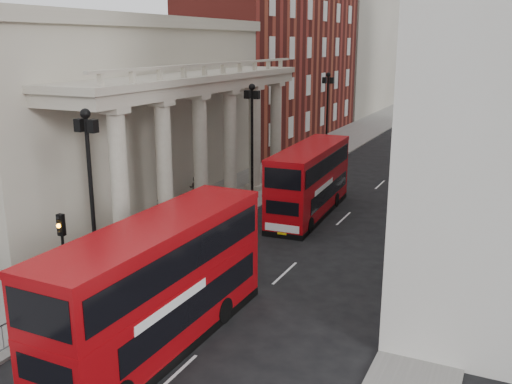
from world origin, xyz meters
TOP-DOWN VIEW (x-y plane):
  - ground at (0.00, 0.00)m, footprint 260.00×260.00m
  - sidewalk_west at (-3.00, 30.00)m, footprint 6.00×140.00m
  - sidewalk_east at (13.50, 30.00)m, footprint 3.00×140.00m
  - kerb at (-0.05, 30.00)m, footprint 0.20×140.00m
  - portico_building at (-10.50, 18.00)m, footprint 9.00×28.00m
  - brick_building at (-10.50, 48.00)m, footprint 9.00×32.00m
  - west_building_far at (-10.50, 80.00)m, footprint 9.00×30.00m
  - monument_column at (6.00, 92.00)m, footprint 8.00×8.00m
  - lamp_post_south at (-0.60, 4.00)m, footprint 1.05×0.44m
  - lamp_post_mid at (-0.60, 20.00)m, footprint 1.05×0.44m
  - lamp_post_north at (-0.60, 36.00)m, footprint 1.05×0.44m
  - traffic_light at (-0.50, 1.98)m, footprint 0.28×0.33m
  - crowd_barriers at (-0.35, 2.23)m, footprint 0.50×18.75m
  - bus_near at (4.42, 1.60)m, footprint 2.86×11.25m
  - bus_far at (3.64, 19.89)m, footprint 3.06×10.68m
  - pedestrian_a at (-3.65, 13.33)m, footprint 0.69×0.50m
  - pedestrian_b at (-5.09, 19.77)m, footprint 0.96×0.89m
  - pedestrian_c at (-3.31, 22.37)m, footprint 0.90×0.83m

SIDE VIEW (x-z plane):
  - ground at x=0.00m, z-range 0.00..0.00m
  - sidewalk_west at x=-3.00m, z-range 0.00..0.12m
  - sidewalk_east at x=13.50m, z-range 0.00..0.12m
  - kerb at x=-0.05m, z-range 0.00..0.14m
  - crowd_barriers at x=-0.35m, z-range 0.12..1.22m
  - pedestrian_c at x=-3.31m, z-range 0.12..1.67m
  - pedestrian_b at x=-5.09m, z-range 0.12..1.71m
  - pedestrian_a at x=-3.65m, z-range 0.12..1.87m
  - bus_far at x=3.64m, z-range 0.10..4.66m
  - bus_near at x=4.42m, z-range 0.11..4.95m
  - traffic_light at x=-0.50m, z-range 0.96..5.26m
  - lamp_post_south at x=-0.60m, z-range 0.75..9.07m
  - lamp_post_mid at x=-0.60m, z-range 0.75..9.07m
  - lamp_post_north at x=-0.60m, z-range 0.75..9.07m
  - portico_building at x=-10.50m, z-range 0.00..12.00m
  - west_building_far at x=-10.50m, z-range 0.00..20.00m
  - brick_building at x=-10.50m, z-range 0.00..22.00m
  - monument_column at x=6.00m, z-range -11.12..43.08m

